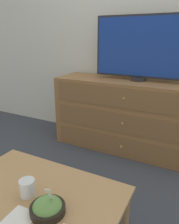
# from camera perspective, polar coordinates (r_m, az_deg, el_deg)

# --- Properties ---
(ground_plane) EXTENTS (12.00, 12.00, 0.00)m
(ground_plane) POSITION_cam_1_polar(r_m,az_deg,el_deg) (2.76, 14.20, -7.37)
(ground_plane) COLOR #383D47
(wall_back) EXTENTS (12.00, 0.05, 2.60)m
(wall_back) POSITION_cam_1_polar(r_m,az_deg,el_deg) (2.51, 16.90, 20.58)
(wall_back) COLOR silver
(wall_back) RESTS_ON ground_plane
(dresser) EXTENTS (1.63, 0.48, 0.77)m
(dresser) POSITION_cam_1_polar(r_m,az_deg,el_deg) (2.40, 10.45, -1.09)
(dresser) COLOR olive
(dresser) RESTS_ON ground_plane
(tv) EXTENTS (0.93, 0.16, 0.63)m
(tv) POSITION_cam_1_polar(r_m,az_deg,el_deg) (2.29, 13.24, 15.97)
(tv) COLOR #232328
(tv) RESTS_ON dresser
(coffee_table) EXTENTS (0.95, 0.63, 0.39)m
(coffee_table) POSITION_cam_1_polar(r_m,az_deg,el_deg) (1.33, -14.23, -21.74)
(coffee_table) COLOR tan
(coffee_table) RESTS_ON ground_plane
(takeout_bowl) EXTENTS (0.17, 0.17, 0.18)m
(takeout_bowl) POSITION_cam_1_polar(r_m,az_deg,el_deg) (1.17, -10.91, -23.28)
(takeout_bowl) COLOR black
(takeout_bowl) RESTS_ON coffee_table
(drink_cup) EXTENTS (0.08, 0.08, 0.09)m
(drink_cup) POSITION_cam_1_polar(r_m,az_deg,el_deg) (1.28, -15.90, -18.70)
(drink_cup) COLOR #9E6638
(drink_cup) RESTS_ON coffee_table
(napkin) EXTENTS (0.14, 0.14, 0.00)m
(napkin) POSITION_cam_1_polar(r_m,az_deg,el_deg) (1.19, -17.81, -25.05)
(napkin) COLOR white
(napkin) RESTS_ON coffee_table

